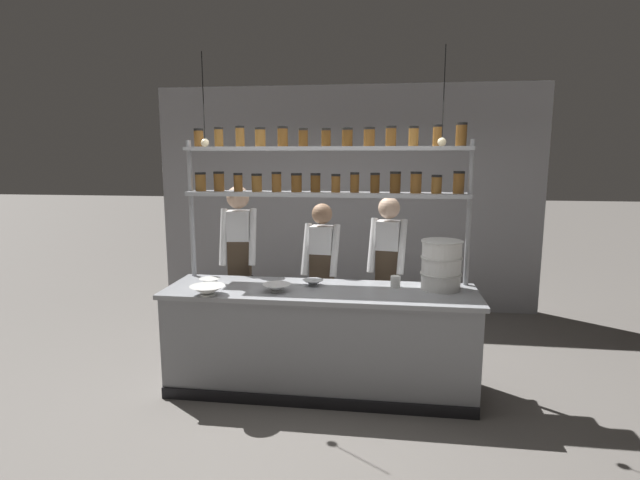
{
  "coord_description": "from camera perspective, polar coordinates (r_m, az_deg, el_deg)",
  "views": [
    {
      "loc": [
        0.56,
        -4.16,
        2.07
      ],
      "look_at": [
        -0.03,
        0.2,
        1.32
      ],
      "focal_mm": 28.0,
      "sensor_mm": 36.0,
      "label": 1
    }
  ],
  "objects": [
    {
      "name": "prep_bowl_center_back",
      "position": [
        4.27,
        -12.73,
        -5.67
      ],
      "size": [
        0.29,
        0.29,
        0.08
      ],
      "color": "silver",
      "rests_on": "prep_counter"
    },
    {
      "name": "chef_left",
      "position": [
        5.12,
        -9.19,
        -2.15
      ],
      "size": [
        0.39,
        0.33,
        1.77
      ],
      "rotation": [
        0.0,
        0.0,
        0.14
      ],
      "color": "black",
      "rests_on": "ground_plane"
    },
    {
      "name": "back_wall",
      "position": [
        6.75,
        2.93,
        4.69
      ],
      "size": [
        5.11,
        0.12,
        2.97
      ],
      "primitive_type": "cube",
      "color": "#939399",
      "rests_on": "ground_plane"
    },
    {
      "name": "chef_right",
      "position": [
        4.99,
        7.73,
        -3.24
      ],
      "size": [
        0.4,
        0.32,
        1.67
      ],
      "rotation": [
        0.0,
        0.0,
        -0.18
      ],
      "color": "black",
      "rests_on": "ground_plane"
    },
    {
      "name": "pendant_light_row",
      "position": [
        4.2,
        -0.04,
        11.72
      ],
      "size": [
        2.05,
        0.07,
        0.78
      ],
      "color": "black"
    },
    {
      "name": "prep_counter",
      "position": [
        4.5,
        0.02,
        -11.32
      ],
      "size": [
        2.71,
        0.76,
        0.92
      ],
      "color": "gray",
      "rests_on": "ground_plane"
    },
    {
      "name": "spice_shelf_unit",
      "position": [
        4.53,
        0.74,
        7.4
      ],
      "size": [
        2.6,
        0.28,
        2.35
      ],
      "color": "#999BA0",
      "rests_on": "ground_plane"
    },
    {
      "name": "prep_bowl_near_right",
      "position": [
        4.63,
        -12.48,
        -4.64
      ],
      "size": [
        0.19,
        0.19,
        0.05
      ],
      "color": "silver",
      "rests_on": "prep_counter"
    },
    {
      "name": "ground_plane",
      "position": [
        4.68,
        0.03,
        -16.57
      ],
      "size": [
        40.0,
        40.0,
        0.0
      ],
      "primitive_type": "plane",
      "color": "slate"
    },
    {
      "name": "serving_cup_front",
      "position": [
        4.46,
        8.62,
        -4.73
      ],
      "size": [
        0.09,
        0.09,
        0.1
      ],
      "color": "silver",
      "rests_on": "prep_counter"
    },
    {
      "name": "prep_bowl_center_front",
      "position": [
        4.29,
        -4.97,
        -5.47
      ],
      "size": [
        0.24,
        0.24,
        0.07
      ],
      "color": "white",
      "rests_on": "prep_counter"
    },
    {
      "name": "chef_center",
      "position": [
        5.01,
        0.21,
        -3.66
      ],
      "size": [
        0.38,
        0.3,
        1.6
      ],
      "rotation": [
        0.0,
        0.0,
        -0.11
      ],
      "color": "black",
      "rests_on": "ground_plane"
    },
    {
      "name": "prep_bowl_near_left",
      "position": [
        4.47,
        -0.81,
        -4.91
      ],
      "size": [
        0.19,
        0.19,
        0.05
      ],
      "color": "#B2B7BC",
      "rests_on": "prep_counter"
    },
    {
      "name": "container_stack",
      "position": [
        4.44,
        13.68,
        -2.77
      ],
      "size": [
        0.36,
        0.36,
        0.43
      ],
      "color": "white",
      "rests_on": "prep_counter"
    }
  ]
}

